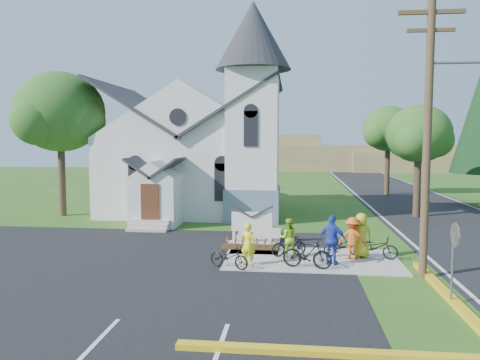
# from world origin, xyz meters

# --- Properties ---
(ground) EXTENTS (120.00, 120.00, 0.00)m
(ground) POSITION_xyz_m (0.00, 0.00, 0.00)
(ground) COLOR #2E5618
(ground) RESTS_ON ground
(parking_lot) EXTENTS (20.00, 16.00, 0.02)m
(parking_lot) POSITION_xyz_m (-7.00, -2.00, 0.01)
(parking_lot) COLOR black
(parking_lot) RESTS_ON ground
(road) EXTENTS (8.00, 90.00, 0.02)m
(road) POSITION_xyz_m (10.00, 15.00, 0.01)
(road) COLOR black
(road) RESTS_ON ground
(sidewalk) EXTENTS (7.00, 4.00, 0.05)m
(sidewalk) POSITION_xyz_m (1.50, 0.50, 0.03)
(sidewalk) COLOR #A29B92
(sidewalk) RESTS_ON ground
(church) EXTENTS (12.35, 12.00, 13.00)m
(church) POSITION_xyz_m (-5.48, 12.48, 5.25)
(church) COLOR silver
(church) RESTS_ON ground
(church_sign) EXTENTS (2.20, 0.40, 1.70)m
(church_sign) POSITION_xyz_m (-1.20, 3.20, 1.03)
(church_sign) COLOR #A29B92
(church_sign) RESTS_ON ground
(flower_bed) EXTENTS (2.60, 1.10, 0.07)m
(flower_bed) POSITION_xyz_m (-1.20, 2.30, 0.04)
(flower_bed) COLOR #3A210F
(flower_bed) RESTS_ON ground
(utility_pole) EXTENTS (3.45, 0.28, 10.00)m
(utility_pole) POSITION_xyz_m (5.36, -1.50, 5.40)
(utility_pole) COLOR #4A3625
(utility_pole) RESTS_ON ground
(stop_sign) EXTENTS (0.11, 0.76, 2.48)m
(stop_sign) POSITION_xyz_m (5.43, -4.20, 1.78)
(stop_sign) COLOR gray
(stop_sign) RESTS_ON ground
(tree_lot_corner) EXTENTS (5.60, 5.60, 9.15)m
(tree_lot_corner) POSITION_xyz_m (-14.00, 10.00, 6.60)
(tree_lot_corner) COLOR #35251D
(tree_lot_corner) RESTS_ON ground
(tree_road_near) EXTENTS (4.00, 4.00, 7.05)m
(tree_road_near) POSITION_xyz_m (8.50, 12.00, 5.21)
(tree_road_near) COLOR #35251D
(tree_road_near) RESTS_ON ground
(tree_road_mid) EXTENTS (4.40, 4.40, 7.80)m
(tree_road_mid) POSITION_xyz_m (9.00, 24.00, 5.78)
(tree_road_mid) COLOR #35251D
(tree_road_mid) RESTS_ON ground
(distant_hills) EXTENTS (61.00, 10.00, 5.60)m
(distant_hills) POSITION_xyz_m (3.36, 56.33, 2.17)
(distant_hills) COLOR olive
(distant_hills) RESTS_ON ground
(cyclist_0) EXTENTS (0.68, 0.54, 1.64)m
(cyclist_0) POSITION_xyz_m (-1.01, -0.70, 0.87)
(cyclist_0) COLOR yellow
(cyclist_0) RESTS_ON sidewalk
(bike_0) EXTENTS (1.75, 1.22, 0.87)m
(bike_0) POSITION_xyz_m (-1.68, -1.20, 0.49)
(bike_0) COLOR black
(bike_0) RESTS_ON sidewalk
(cyclist_1) EXTENTS (0.83, 0.67, 1.62)m
(cyclist_1) POSITION_xyz_m (0.52, 0.71, 0.86)
(cyclist_1) COLOR #91C725
(cyclist_1) RESTS_ON sidewalk
(bike_1) EXTENTS (1.58, 0.98, 0.92)m
(bike_1) POSITION_xyz_m (0.55, 0.86, 0.51)
(bike_1) COLOR black
(bike_1) RESTS_ON sidewalk
(cyclist_2) EXTENTS (1.23, 0.87, 1.93)m
(cyclist_2) POSITION_xyz_m (2.23, -0.27, 1.02)
(cyclist_2) COLOR #253AB9
(cyclist_2) RESTS_ON sidewalk
(bike_2) EXTENTS (1.79, 0.97, 0.89)m
(bike_2) POSITION_xyz_m (2.80, 1.10, 0.50)
(bike_2) COLOR black
(bike_2) RESTS_ON sidewalk
(cyclist_3) EXTENTS (1.21, 0.84, 1.71)m
(cyclist_3) POSITION_xyz_m (3.12, 0.72, 0.90)
(cyclist_3) COLOR orange
(cyclist_3) RESTS_ON sidewalk
(bike_3) EXTENTS (1.94, 0.90, 1.13)m
(bike_3) POSITION_xyz_m (1.25, -0.91, 0.61)
(bike_3) COLOR black
(bike_3) RESTS_ON sidewalk
(cyclist_4) EXTENTS (1.02, 0.80, 1.85)m
(cyclist_4) POSITION_xyz_m (3.51, 0.98, 0.97)
(cyclist_4) COLOR #ABB321
(cyclist_4) RESTS_ON sidewalk
(bike_4) EXTENTS (1.87, 1.08, 0.93)m
(bike_4) POSITION_xyz_m (4.07, 0.90, 0.52)
(bike_4) COLOR black
(bike_4) RESTS_ON sidewalk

